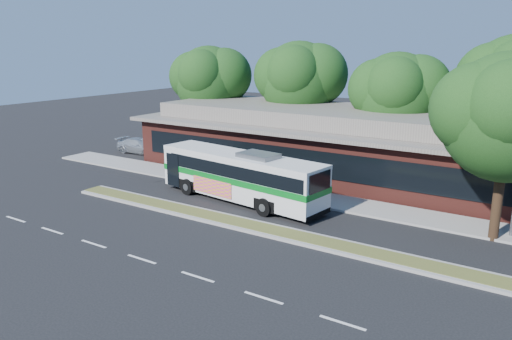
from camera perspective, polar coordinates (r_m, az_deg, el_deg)
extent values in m
plane|color=black|center=(23.47, 1.16, -7.59)|extent=(120.00, 120.00, 0.00)
cube|color=#4A5021|center=(23.92, 1.93, -6.97)|extent=(26.00, 1.10, 0.15)
cube|color=gray|center=(28.77, 7.92, -3.44)|extent=(44.00, 2.60, 0.12)
cube|color=black|center=(41.93, -12.66, 1.85)|extent=(14.00, 12.00, 0.01)
cube|color=#5B231C|center=(34.30, 12.72, 1.87)|extent=(32.00, 10.00, 3.20)
cube|color=#685F58|center=(33.99, 12.88, 4.70)|extent=(33.20, 11.20, 0.24)
cube|color=#685F58|center=(33.89, 12.94, 5.75)|extent=(30.00, 8.00, 1.00)
cube|color=black|center=(29.72, 9.32, 0.36)|extent=(30.00, 0.06, 1.60)
cylinder|color=black|center=(43.25, -5.25, 5.19)|extent=(0.44, 0.44, 3.99)
sphere|color=#173812|center=(42.83, -5.37, 10.13)|extent=(5.80, 5.80, 5.80)
sphere|color=#173812|center=(42.35, -3.60, 10.74)|extent=(4.52, 4.52, 4.52)
cylinder|color=black|center=(39.72, 4.80, 4.55)|extent=(0.44, 0.44, 4.20)
sphere|color=#173812|center=(39.26, 4.92, 10.17)|extent=(6.00, 6.00, 6.00)
sphere|color=#173812|center=(39.01, 7.03, 10.80)|extent=(4.68, 4.68, 4.68)
cylinder|color=black|center=(35.79, 15.37, 2.69)|extent=(0.44, 0.44, 3.78)
sphere|color=#173812|center=(35.28, 15.75, 8.38)|extent=(5.60, 5.60, 5.60)
sphere|color=#173812|center=(35.29, 17.98, 8.95)|extent=(4.37, 4.37, 4.37)
cylinder|color=black|center=(35.31, 26.77, 2.04)|extent=(0.44, 0.44, 4.41)
cube|color=silver|center=(28.14, -1.78, -0.62)|extent=(10.79, 3.62, 2.43)
cube|color=black|center=(27.85, -1.38, 0.25)|extent=(9.95, 3.55, 0.73)
cube|color=silver|center=(27.88, -1.79, 1.58)|extent=(10.81, 3.64, 0.23)
cube|color=#04671A|center=(28.16, -1.78, -0.77)|extent=(10.85, 3.68, 0.34)
cube|color=black|center=(31.79, -8.88, 1.48)|extent=(0.31, 1.97, 1.51)
cube|color=black|center=(24.85, 7.31, -1.37)|extent=(0.30, 1.83, 0.97)
cube|color=#D63F86|center=(28.28, -5.06, -1.93)|extent=(2.98, 0.44, 0.88)
cube|color=slate|center=(26.98, 0.28, 1.66)|extent=(2.28, 1.68, 0.26)
cylinder|color=black|center=(29.91, -7.83, -1.90)|extent=(1.00, 0.44, 0.97)
cylinder|color=black|center=(31.37, -4.81, -1.06)|extent=(1.00, 0.44, 0.97)
cylinder|color=black|center=(25.97, 0.93, -4.27)|extent=(1.00, 0.44, 0.97)
cylinder|color=black|center=(27.63, 3.86, -3.16)|extent=(1.00, 0.44, 0.97)
imported|color=silver|center=(41.99, -13.09, 2.69)|extent=(4.30, 1.93, 1.23)
cylinder|color=black|center=(24.90, 25.89, -2.98)|extent=(0.44, 0.44, 3.94)
sphere|color=#173812|center=(24.17, 26.83, 5.38)|extent=(5.67, 5.67, 5.67)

